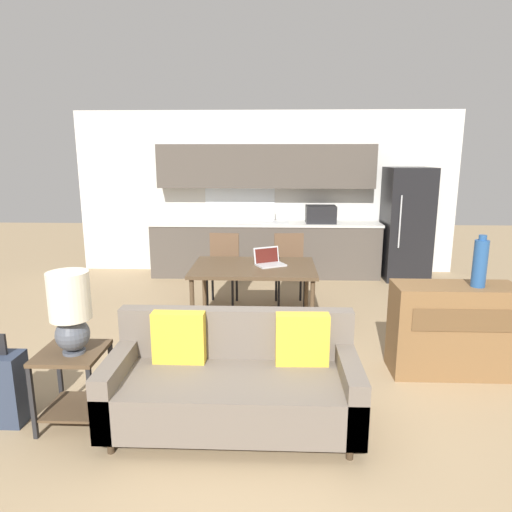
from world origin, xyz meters
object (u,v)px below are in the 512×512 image
(dining_chair_far_right, at_px, (290,266))
(table_lamp, at_px, (70,309))
(dining_table, at_px, (254,271))
(credenza, at_px, (453,330))
(dining_chair_far_left, at_px, (223,266))
(vase, at_px, (480,263))
(laptop, at_px, (269,261))
(refrigerator, at_px, (406,224))
(side_table, at_px, (73,375))
(couch, at_px, (234,381))

(dining_chair_far_right, bearing_deg, table_lamp, -124.96)
(dining_table, distance_m, credenza, 2.21)
(dining_table, relative_size, dining_chair_far_left, 1.50)
(vase, height_order, laptop, vase)
(vase, xyz_separation_m, dining_chair_far_right, (-1.59, 2.02, -0.54))
(table_lamp, bearing_deg, refrigerator, 50.43)
(side_table, distance_m, laptop, 2.61)
(credenza, bearing_deg, dining_chair_far_left, 139.89)
(table_lamp, bearing_deg, dining_chair_far_left, 75.30)
(couch, bearing_deg, dining_chair_far_left, 97.87)
(side_table, bearing_deg, vase, 15.26)
(dining_table, height_order, side_table, dining_table)
(vase, bearing_deg, table_lamp, -164.15)
(refrigerator, relative_size, dining_chair_far_left, 1.89)
(vase, distance_m, laptop, 2.27)
(refrigerator, height_order, dining_table, refrigerator)
(vase, bearing_deg, dining_table, 149.86)
(side_table, bearing_deg, couch, 2.61)
(credenza, distance_m, laptop, 2.12)
(couch, relative_size, credenza, 1.66)
(couch, xyz_separation_m, dining_chair_far_left, (-0.39, 2.84, 0.19))
(couch, xyz_separation_m, side_table, (-1.20, -0.05, 0.06))
(side_table, xyz_separation_m, dining_chair_far_left, (0.80, 2.89, 0.13))
(side_table, distance_m, credenza, 3.27)
(dining_chair_far_right, bearing_deg, dining_chair_far_left, 175.94)
(side_table, bearing_deg, table_lamp, -36.11)
(vase, bearing_deg, dining_chair_far_right, 128.27)
(dining_table, height_order, dining_chair_far_left, dining_chair_far_left)
(dining_table, bearing_deg, dining_chair_far_right, 61.63)
(credenza, height_order, dining_chair_far_left, dining_chair_far_left)
(dining_chair_far_left, bearing_deg, dining_table, -56.28)
(credenza, distance_m, dining_chair_far_right, 2.44)
(dining_chair_far_left, bearing_deg, couch, -77.47)
(dining_table, height_order, vase, vase)
(side_table, xyz_separation_m, table_lamp, (0.04, -0.03, 0.53))
(table_lamp, relative_size, dining_chair_far_right, 0.64)
(dining_chair_far_left, relative_size, dining_chair_far_right, 1.00)
(couch, distance_m, side_table, 1.20)
(couch, height_order, credenza, credenza)
(couch, height_order, table_lamp, table_lamp)
(dining_table, xyz_separation_m, table_lamp, (-1.22, -2.11, 0.25))
(refrigerator, xyz_separation_m, side_table, (-3.62, -4.30, -0.51))
(refrigerator, distance_m, side_table, 5.64)
(couch, bearing_deg, dining_chair_far_right, 79.95)
(dining_table, height_order, laptop, laptop)
(dining_table, bearing_deg, couch, -91.64)
(dining_table, xyz_separation_m, couch, (-0.06, -2.03, -0.33))
(table_lamp, bearing_deg, credenza, 17.25)
(laptop, bearing_deg, side_table, -150.63)
(table_lamp, height_order, vase, vase)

